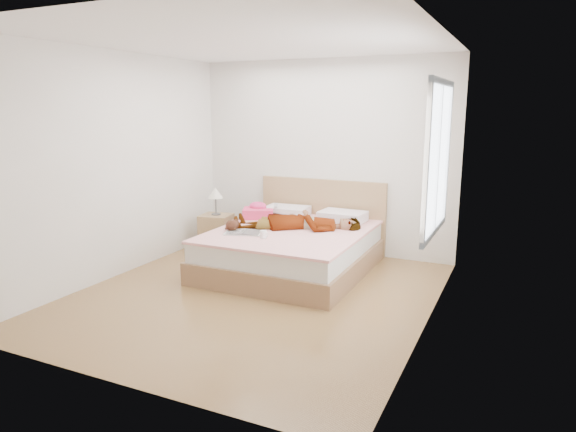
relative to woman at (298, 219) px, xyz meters
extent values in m
plane|color=#54371A|center=(-0.02, -1.10, -0.62)|extent=(4.00, 4.00, 0.00)
imported|color=white|center=(0.00, 0.00, 0.00)|extent=(1.67, 1.05, 0.21)
ellipsoid|color=black|center=(-0.57, 0.45, -0.07)|extent=(0.52, 0.60, 0.08)
cube|color=silver|center=(-0.50, 0.40, 0.06)|extent=(0.07, 0.10, 0.05)
plane|color=white|center=(-0.02, -1.10, 1.98)|extent=(4.00, 4.00, 0.00)
plane|color=silver|center=(-0.02, 0.90, 0.68)|extent=(3.60, 0.00, 3.60)
plane|color=white|center=(-0.02, -3.10, 0.68)|extent=(3.60, 0.00, 3.60)
plane|color=silver|center=(-1.82, -1.10, 0.68)|extent=(0.00, 4.00, 4.00)
plane|color=silver|center=(1.78, -1.10, 0.68)|extent=(0.00, 4.00, 4.00)
cube|color=white|center=(1.76, -0.80, 0.88)|extent=(0.02, 1.10, 1.30)
cube|color=silver|center=(1.76, -1.38, 0.88)|extent=(0.04, 0.06, 1.42)
cube|color=silver|center=(1.76, -0.22, 0.88)|extent=(0.04, 0.06, 1.42)
cube|color=silver|center=(1.76, -0.80, 0.20)|extent=(0.04, 1.22, 0.06)
cube|color=silver|center=(1.76, -0.80, 1.56)|extent=(0.04, 1.22, 0.06)
cube|color=silver|center=(1.75, -0.80, 0.88)|extent=(0.03, 0.04, 1.30)
cube|color=brown|center=(-0.02, -0.15, -0.49)|extent=(1.78, 2.08, 0.26)
cube|color=silver|center=(-0.02, -0.15, -0.25)|extent=(1.70, 2.00, 0.22)
cube|color=white|center=(-0.02, -0.15, -0.12)|extent=(1.74, 2.04, 0.03)
cube|color=olive|center=(-0.02, 0.86, -0.12)|extent=(1.80, 0.07, 1.00)
cube|color=white|center=(-0.42, 0.57, -0.04)|extent=(0.61, 0.44, 0.13)
cube|color=white|center=(0.38, 0.57, -0.04)|extent=(0.60, 0.43, 0.13)
cube|color=#FF4584|center=(-0.71, 0.29, -0.04)|extent=(0.49, 0.45, 0.13)
ellipsoid|color=#FE4591|center=(-0.74, 0.34, 0.04)|extent=(0.25, 0.19, 0.12)
cube|color=silver|center=(-0.46, -0.55, -0.10)|extent=(0.49, 0.40, 0.01)
cube|color=white|center=(-0.57, -0.57, -0.09)|extent=(0.29, 0.33, 0.02)
cube|color=black|center=(-0.35, -0.51, -0.09)|extent=(0.29, 0.33, 0.02)
cylinder|color=white|center=(-0.14, -0.65, -0.06)|extent=(0.09, 0.09, 0.09)
torus|color=white|center=(-0.10, -0.66, -0.06)|extent=(0.06, 0.02, 0.06)
cylinder|color=black|center=(-0.14, -0.65, -0.03)|extent=(0.07, 0.07, 0.00)
ellipsoid|color=#32190D|center=(-0.64, -0.50, -0.04)|extent=(0.17, 0.19, 0.13)
ellipsoid|color=beige|center=(-0.64, -0.51, -0.03)|extent=(0.09, 0.10, 0.06)
sphere|color=black|center=(-0.65, -0.40, -0.03)|extent=(0.10, 0.10, 0.10)
sphere|color=#F8A1B0|center=(-0.69, -0.38, -0.01)|extent=(0.04, 0.04, 0.04)
sphere|color=pink|center=(-0.62, -0.37, -0.01)|extent=(0.04, 0.04, 0.04)
ellipsoid|color=black|center=(-0.70, -0.54, -0.07)|extent=(0.04, 0.06, 0.03)
ellipsoid|color=black|center=(-0.59, -0.53, -0.07)|extent=(0.04, 0.06, 0.03)
cube|color=olive|center=(-1.36, 0.25, -0.37)|extent=(0.46, 0.42, 0.50)
cylinder|color=#4E4E4E|center=(-1.36, 0.25, -0.11)|extent=(0.14, 0.14, 0.02)
cylinder|color=#4D4D4D|center=(-1.36, 0.25, 0.02)|extent=(0.02, 0.02, 0.26)
cone|color=silver|center=(-1.36, 0.25, 0.19)|extent=(0.23, 0.23, 0.15)
camera|label=1|loc=(2.50, -5.64, 1.34)|focal=32.00mm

